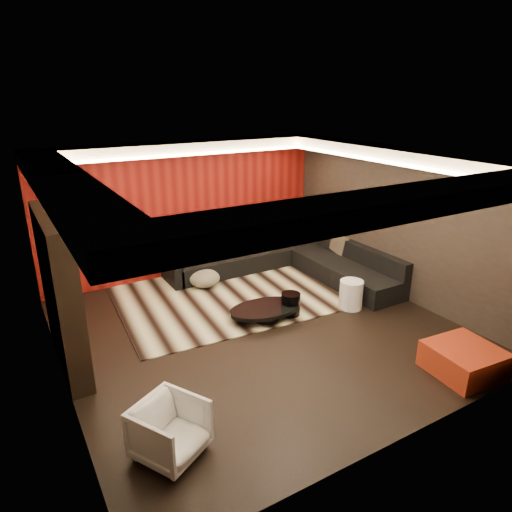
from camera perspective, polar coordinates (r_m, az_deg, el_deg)
floor at (r=7.66m, az=0.34°, el=-9.20°), size 6.00×6.00×0.02m
ceiling at (r=6.76m, az=0.39°, el=12.19°), size 6.00×6.00×0.02m
wall_back at (r=9.69m, az=-8.82°, el=5.84°), size 6.00×0.02×2.80m
wall_left at (r=6.22m, az=-24.29°, el=-3.86°), size 0.02×6.00×2.80m
wall_right at (r=8.94m, az=17.23°, el=3.98°), size 0.02×6.00×2.80m
red_feature_wall at (r=9.65m, az=-8.73°, el=5.79°), size 5.98×0.05×2.78m
soffit_back at (r=9.18m, az=-8.51°, el=13.27°), size 6.00×0.60×0.22m
soffit_front at (r=4.70m, az=17.57°, el=6.35°), size 6.00×0.60×0.22m
soffit_left at (r=5.89m, az=-23.08°, el=8.28°), size 0.60×4.80×0.22m
soffit_right at (r=8.47m, az=16.67°, el=12.13°), size 0.60×4.80×0.22m
cove_back at (r=8.88m, az=-7.62°, el=12.51°), size 4.80×0.08×0.04m
cove_front at (r=4.95m, az=14.58°, el=6.21°), size 4.80×0.08×0.04m
cove_left at (r=5.96m, az=-19.72°, el=7.93°), size 0.08×4.80×0.04m
cove_right at (r=8.23m, az=14.94°, el=11.46°), size 0.08×4.80×0.04m
tv_surround at (r=6.89m, az=-23.27°, el=-4.13°), size 0.30×2.00×2.20m
tv_screen at (r=6.79m, az=-22.35°, el=-1.18°), size 0.04×1.30×0.80m
tv_shelf at (r=7.07m, az=-21.55°, el=-6.86°), size 0.04×1.60×0.04m
rug at (r=8.80m, az=-3.73°, el=-5.06°), size 4.19×3.26×0.02m
coffee_table at (r=7.90m, az=1.20°, el=-7.10°), size 1.41×1.41×0.22m
drum_stool at (r=8.03m, az=4.35°, el=-6.00°), size 0.38×0.38×0.40m
striped_pouf at (r=9.20m, az=-6.46°, el=-2.79°), size 0.81×0.81×0.34m
white_side_table at (r=8.43m, az=11.79°, el=-4.72°), size 0.49×0.49×0.52m
orange_ottoman at (r=7.12m, az=24.54°, el=-11.75°), size 0.95×0.95×0.39m
armchair at (r=5.28m, az=-10.69°, el=-20.61°), size 0.93×0.93×0.63m
sectional_sofa at (r=9.83m, az=3.48°, el=-0.71°), size 3.65×3.50×0.75m
throw_pillows at (r=9.81m, az=0.07°, el=1.51°), size 3.39×1.71×0.50m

